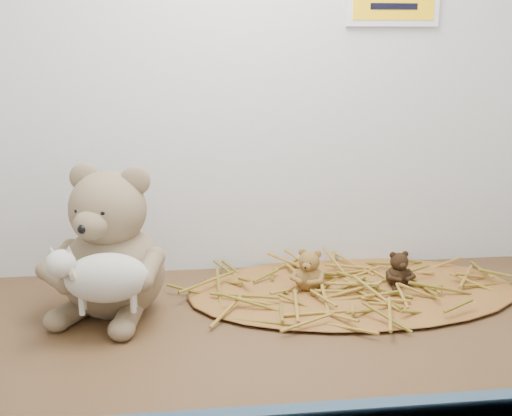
{
  "coord_description": "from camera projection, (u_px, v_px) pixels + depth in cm",
  "views": [
    {
      "loc": [
        -11.67,
        -95.03,
        45.73
      ],
      "look_at": [
        0.3,
        3.01,
        19.83
      ],
      "focal_mm": 45.0,
      "sensor_mm": 36.0,
      "label": 1
    }
  ],
  "objects": [
    {
      "name": "alcove_shell",
      "position": [
        250.0,
        45.0,
        1.01
      ],
      "size": [
        120.4,
        60.2,
        90.4
      ],
      "color": "#3D2A15",
      "rests_on": "ground"
    },
    {
      "name": "straw_bed",
      "position": [
        353.0,
        290.0,
        1.2
      ],
      "size": [
        62.15,
        36.09,
        1.2
      ],
      "primitive_type": "ellipsoid",
      "color": "brown",
      "rests_on": "shelf_floor"
    },
    {
      "name": "main_teddy",
      "position": [
        111.0,
        241.0,
        1.08
      ],
      "size": [
        28.0,
        28.62,
        26.02
      ],
      "primitive_type": null,
      "rotation": [
        0.0,
        0.0,
        -0.4
      ],
      "color": "#897154",
      "rests_on": "shelf_floor"
    },
    {
      "name": "toy_lamb",
      "position": [
        107.0,
        278.0,
        1.0
      ],
      "size": [
        17.02,
        10.39,
        11.0
      ],
      "primitive_type": null,
      "color": "silver",
      "rests_on": "main_teddy"
    },
    {
      "name": "mini_teddy_tan",
      "position": [
        309.0,
        268.0,
        1.18
      ],
      "size": [
        8.75,
        8.9,
        7.89
      ],
      "primitive_type": null,
      "rotation": [
        0.0,
        0.0,
        -0.48
      ],
      "color": "olive",
      "rests_on": "straw_bed"
    },
    {
      "name": "mini_teddy_brown",
      "position": [
        399.0,
        268.0,
        1.2
      ],
      "size": [
        6.05,
        6.32,
        6.86
      ],
      "primitive_type": null,
      "rotation": [
        0.0,
        0.0,
        0.09
      ],
      "color": "black",
      "rests_on": "straw_bed"
    }
  ]
}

